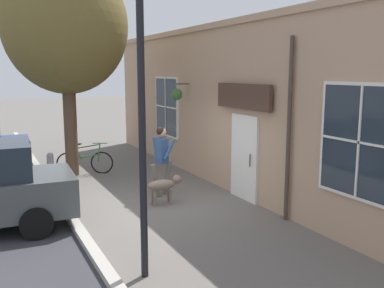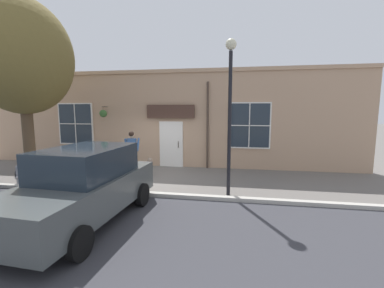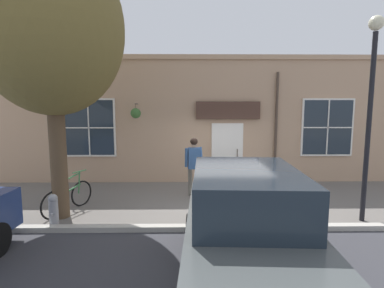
{
  "view_description": "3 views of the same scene",
  "coord_description": "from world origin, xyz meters",
  "px_view_note": "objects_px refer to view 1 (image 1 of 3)",
  "views": [
    {
      "loc": [
        3.6,
        9.06,
        3.13
      ],
      "look_at": [
        -1.2,
        -0.51,
        1.32
      ],
      "focal_mm": 40.0,
      "sensor_mm": 36.0,
      "label": 1
    },
    {
      "loc": [
        9.25,
        3.39,
        2.62
      ],
      "look_at": [
        -0.75,
        1.66,
        1.27
      ],
      "focal_mm": 24.0,
      "sensor_mm": 36.0,
      "label": 2
    },
    {
      "loc": [
        8.23,
        -0.94,
        2.7
      ],
      "look_at": [
        -0.46,
        -0.82,
        1.59
      ],
      "focal_mm": 28.0,
      "sensor_mm": 36.0,
      "label": 3
    }
  ],
  "objects_px": {
    "leaning_bicycle": "(85,162)",
    "fire_hydrant": "(50,165)",
    "street_tree_by_curb": "(65,28)",
    "street_lamp": "(141,76)",
    "pedestrian_walking": "(161,154)",
    "dog_on_leash": "(164,185)"
  },
  "relations": [
    {
      "from": "leaning_bicycle",
      "to": "fire_hydrant",
      "type": "height_order",
      "value": "leaning_bicycle"
    },
    {
      "from": "street_tree_by_curb",
      "to": "fire_hydrant",
      "type": "bearing_deg",
      "value": 12.01
    },
    {
      "from": "street_lamp",
      "to": "fire_hydrant",
      "type": "height_order",
      "value": "street_lamp"
    },
    {
      "from": "street_tree_by_curb",
      "to": "street_lamp",
      "type": "height_order",
      "value": "street_tree_by_curb"
    },
    {
      "from": "pedestrian_walking",
      "to": "fire_hydrant",
      "type": "distance_m",
      "value": 3.95
    },
    {
      "from": "dog_on_leash",
      "to": "leaning_bicycle",
      "type": "xyz_separation_m",
      "value": [
        0.98,
        -3.95,
        -0.09
      ]
    },
    {
      "from": "dog_on_leash",
      "to": "fire_hydrant",
      "type": "xyz_separation_m",
      "value": [
        2.02,
        -3.87,
        -0.08
      ]
    },
    {
      "from": "pedestrian_walking",
      "to": "dog_on_leash",
      "type": "height_order",
      "value": "pedestrian_walking"
    },
    {
      "from": "pedestrian_walking",
      "to": "leaning_bicycle",
      "type": "xyz_separation_m",
      "value": [
        1.22,
        -3.25,
        -0.7
      ]
    },
    {
      "from": "pedestrian_walking",
      "to": "leaning_bicycle",
      "type": "bearing_deg",
      "value": -69.44
    },
    {
      "from": "leaning_bicycle",
      "to": "street_tree_by_curb",
      "type": "bearing_deg",
      "value": -6.9
    },
    {
      "from": "pedestrian_walking",
      "to": "fire_hydrant",
      "type": "xyz_separation_m",
      "value": [
        2.26,
        -3.16,
        -0.68
      ]
    },
    {
      "from": "street_tree_by_curb",
      "to": "leaning_bicycle",
      "type": "xyz_separation_m",
      "value": [
        -0.4,
        0.05,
        -4.0
      ]
    },
    {
      "from": "leaning_bicycle",
      "to": "fire_hydrant",
      "type": "distance_m",
      "value": 1.04
    },
    {
      "from": "street_lamp",
      "to": "fire_hydrant",
      "type": "relative_size",
      "value": 6.05
    },
    {
      "from": "street_lamp",
      "to": "fire_hydrant",
      "type": "bearing_deg",
      "value": -87.42
    },
    {
      "from": "pedestrian_walking",
      "to": "street_lamp",
      "type": "relative_size",
      "value": 0.38
    },
    {
      "from": "street_tree_by_curb",
      "to": "leaning_bicycle",
      "type": "bearing_deg",
      "value": 173.1
    },
    {
      "from": "street_lamp",
      "to": "fire_hydrant",
      "type": "xyz_separation_m",
      "value": [
        0.32,
        -7.11,
        -2.67
      ]
    },
    {
      "from": "fire_hydrant",
      "to": "street_lamp",
      "type": "bearing_deg",
      "value": 92.58
    },
    {
      "from": "street_tree_by_curb",
      "to": "fire_hydrant",
      "type": "xyz_separation_m",
      "value": [
        0.64,
        0.14,
        -3.98
      ]
    },
    {
      "from": "dog_on_leash",
      "to": "street_lamp",
      "type": "relative_size",
      "value": 0.24
    }
  ]
}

